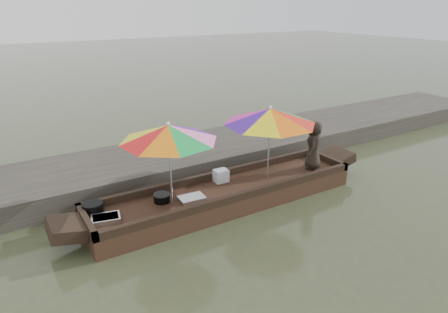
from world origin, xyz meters
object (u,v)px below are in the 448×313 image
boat_hull (227,196)px  charcoal_grill (162,198)px  umbrella_stern (269,143)px  vendor (314,145)px  tray_crayfish (106,219)px  tray_scallop (192,198)px  supply_bag (221,176)px  umbrella_bow (170,164)px  cooking_pot (93,208)px

boat_hull → charcoal_grill: (-1.32, 0.15, 0.25)m
umbrella_stern → boat_hull: bearing=180.0°
boat_hull → vendor: size_ratio=5.06×
tray_crayfish → tray_scallop: (1.60, -0.05, -0.01)m
boat_hull → umbrella_stern: 1.39m
charcoal_grill → supply_bag: size_ratio=1.07×
tray_scallop → vendor: (3.00, -0.03, 0.52)m
supply_bag → boat_hull: bearing=-102.6°
supply_bag → vendor: bearing=-11.8°
vendor → umbrella_bow: umbrella_bow is taller
cooking_pot → supply_bag: (2.60, -0.04, 0.04)m
boat_hull → tray_scallop: bearing=-175.0°
charcoal_grill → umbrella_bow: (0.14, -0.15, 0.70)m
cooking_pot → tray_scallop: bearing=-14.8°
tray_scallop → umbrella_stern: umbrella_stern is taller
charcoal_grill → vendor: (3.51, -0.25, 0.48)m
boat_hull → supply_bag: supply_bag is taller
umbrella_bow → umbrella_stern: size_ratio=0.92×
tray_crayfish → supply_bag: (2.49, 0.36, 0.09)m
umbrella_bow → umbrella_stern: (2.19, 0.00, 0.00)m
cooking_pot → charcoal_grill: cooking_pot is taller
supply_bag → charcoal_grill: bearing=-172.1°
supply_bag → umbrella_bow: umbrella_bow is taller
cooking_pot → umbrella_bow: umbrella_bow is taller
cooking_pot → vendor: bearing=-5.8°
tray_crayfish → tray_scallop: tray_crayfish is taller
supply_bag → umbrella_bow: 1.45m
tray_scallop → charcoal_grill: charcoal_grill is taller
cooking_pot → tray_crayfish: (0.11, -0.40, -0.05)m
cooking_pot → umbrella_stern: size_ratio=0.19×
tray_crayfish → supply_bag: bearing=8.3°
boat_hull → tray_crayfish: bearing=-179.5°
umbrella_stern → umbrella_bow: bearing=180.0°
cooking_pot → charcoal_grill: bearing=-10.9°
supply_bag → vendor: 2.20m
boat_hull → cooking_pot: (-2.52, 0.38, 0.27)m
cooking_pot → charcoal_grill: size_ratio=1.21×
cooking_pot → charcoal_grill: 1.22m
tray_crayfish → charcoal_grill: (1.09, 0.17, 0.03)m
umbrella_stern → vendor: bearing=-4.7°
boat_hull → umbrella_bow: (-1.18, 0.00, 0.95)m
boat_hull → cooking_pot: bearing=171.4°
boat_hull → charcoal_grill: 1.35m
cooking_pot → tray_scallop: (1.71, -0.45, -0.06)m
tray_scallop → charcoal_grill: (-0.51, 0.22, 0.04)m
cooking_pot → supply_bag: bearing=-0.8°
vendor → umbrella_bow: bearing=-41.9°
boat_hull → supply_bag: 0.47m
umbrella_bow → umbrella_stern: bearing=0.0°
umbrella_bow → cooking_pot: bearing=164.1°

